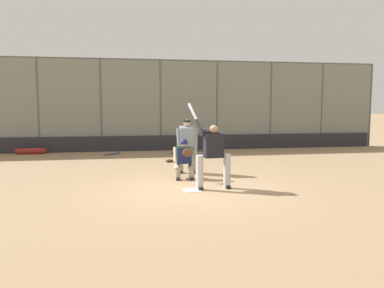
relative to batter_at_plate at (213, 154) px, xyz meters
name	(u,v)px	position (x,y,z in m)	size (l,w,h in m)	color
ground_plane	(192,190)	(0.54, 0.08, -0.88)	(160.00, 160.00, 0.00)	#9E7F5B
home_plate_marker	(192,190)	(0.54, 0.08, -0.87)	(0.43, 0.43, 0.01)	white
backstop_fence	(161,103)	(0.54, -8.54, 1.33)	(21.82, 0.08, 4.23)	#515651
padding_wall	(161,143)	(0.54, -8.44, -0.53)	(21.30, 0.18, 0.69)	#28282D
bleachers_beyond	(198,138)	(-1.64, -10.69, -0.49)	(15.21, 1.95, 1.16)	slate
batter_at_plate	(213,154)	(0.00, 0.00, 0.00)	(1.06, 0.58, 2.16)	#B7B7BC
catcher_behind_plate	(184,158)	(0.51, -1.41, -0.28)	(0.61, 0.73, 1.15)	gray
umpire_home	(187,145)	(0.29, -2.31, 0.01)	(0.68, 0.41, 1.66)	gray
spare_bat_near_backstop	(114,154)	(2.67, -7.24, -0.84)	(0.63, 0.66, 0.07)	black
spare_bat_by_padding	(208,151)	(-1.50, -7.40, -0.84)	(0.73, 0.48, 0.07)	black
spare_bat_third_base_side	(178,154)	(-0.01, -6.70, -0.84)	(0.38, 0.76, 0.07)	black
fielding_glove_on_dirt	(169,161)	(0.58, -4.64, -0.82)	(0.31, 0.23, 0.11)	#56331E
equipment_bag_dugout_side	(31,151)	(6.24, -8.02, -0.75)	(1.33, 0.26, 0.26)	maroon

